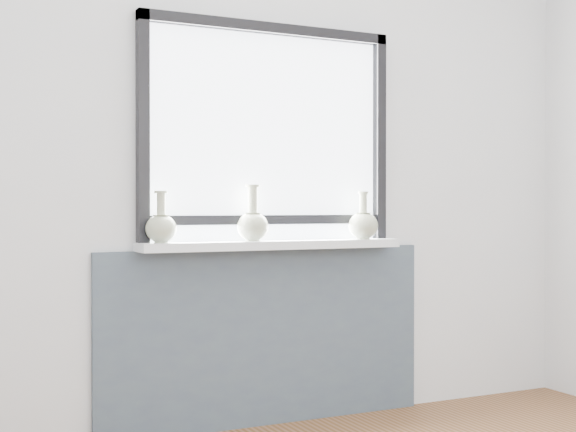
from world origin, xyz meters
name	(u,v)px	position (x,y,z in m)	size (l,w,h in m)	color
back_wall	(265,158)	(0.00, 1.81, 1.30)	(3.60, 0.02, 2.60)	silver
apron_panel	(267,336)	(0.00, 1.78, 0.43)	(1.70, 0.03, 0.86)	#43545D
windowsill	(273,245)	(0.00, 1.71, 0.88)	(1.32, 0.18, 0.04)	white
window	(268,129)	(0.00, 1.77, 1.44)	(1.30, 0.06, 1.05)	black
vase_a	(161,226)	(-0.56, 1.70, 0.98)	(0.14, 0.14, 0.23)	#B9C19F
vase_b	(253,224)	(-0.11, 1.71, 0.98)	(0.15, 0.15, 0.27)	#B9C19F
vase_c	(363,224)	(0.49, 1.68, 0.98)	(0.15, 0.15, 0.24)	#B9C19F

